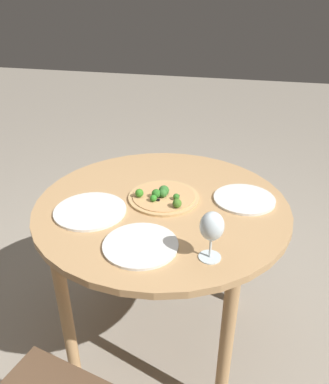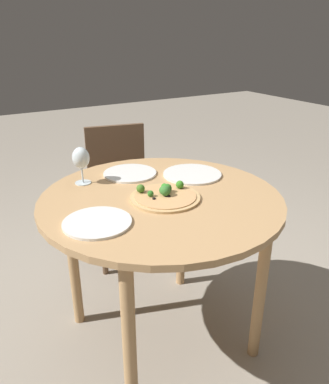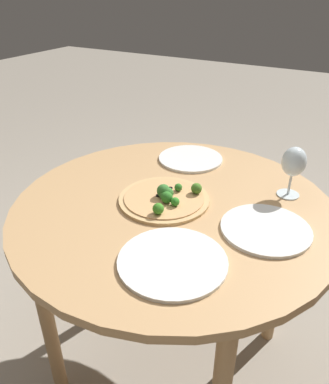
{
  "view_description": "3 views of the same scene",
  "coord_description": "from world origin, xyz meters",
  "px_view_note": "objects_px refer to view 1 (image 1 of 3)",
  "views": [
    {
      "loc": [
        1.25,
        0.31,
        1.52
      ],
      "look_at": [
        -0.03,
        0.0,
        0.79
      ],
      "focal_mm": 35.0,
      "sensor_mm": 36.0,
      "label": 1
    },
    {
      "loc": [
        -1.23,
        0.72,
        1.39
      ],
      "look_at": [
        -0.03,
        0.0,
        0.79
      ],
      "focal_mm": 35.0,
      "sensor_mm": 36.0,
      "label": 2
    },
    {
      "loc": [
        0.47,
        -0.89,
        1.38
      ],
      "look_at": [
        -0.03,
        0.0,
        0.79
      ],
      "focal_mm": 35.0,
      "sensor_mm": 36.0,
      "label": 3
    }
  ],
  "objects_px": {
    "plate_far": "(244,199)",
    "plate_side": "(140,245)",
    "pizza": "(164,196)",
    "wine_glass": "(212,227)",
    "plate_near": "(90,211)"
  },
  "relations": [
    {
      "from": "wine_glass",
      "to": "pizza",
      "type": "bearing_deg",
      "value": -145.02
    },
    {
      "from": "wine_glass",
      "to": "plate_far",
      "type": "xyz_separation_m",
      "value": [
        -0.4,
        0.09,
        -0.11
      ]
    },
    {
      "from": "plate_near",
      "to": "plate_far",
      "type": "bearing_deg",
      "value": 111.97
    },
    {
      "from": "plate_near",
      "to": "pizza",
      "type": "bearing_deg",
      "value": 122.68
    },
    {
      "from": "plate_far",
      "to": "plate_near",
      "type": "bearing_deg",
      "value": -68.03
    },
    {
      "from": "plate_far",
      "to": "plate_side",
      "type": "relative_size",
      "value": 0.98
    },
    {
      "from": "plate_near",
      "to": "plate_side",
      "type": "distance_m",
      "value": 0.3
    },
    {
      "from": "pizza",
      "to": "plate_side",
      "type": "relative_size",
      "value": 1.14
    },
    {
      "from": "wine_glass",
      "to": "plate_side",
      "type": "relative_size",
      "value": 0.66
    },
    {
      "from": "wine_glass",
      "to": "plate_near",
      "type": "height_order",
      "value": "wine_glass"
    },
    {
      "from": "plate_near",
      "to": "plate_far",
      "type": "xyz_separation_m",
      "value": [
        -0.23,
        0.57,
        0.0
      ]
    },
    {
      "from": "wine_glass",
      "to": "plate_near",
      "type": "relative_size",
      "value": 0.61
    },
    {
      "from": "pizza",
      "to": "wine_glass",
      "type": "relative_size",
      "value": 1.72
    },
    {
      "from": "plate_near",
      "to": "plate_side",
      "type": "height_order",
      "value": "same"
    },
    {
      "from": "plate_side",
      "to": "plate_far",
      "type": "bearing_deg",
      "value": 140.62
    }
  ]
}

